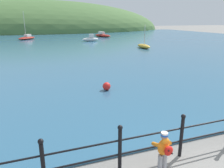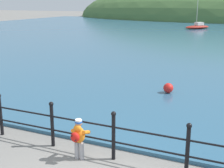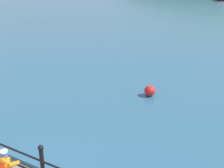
% 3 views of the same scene
% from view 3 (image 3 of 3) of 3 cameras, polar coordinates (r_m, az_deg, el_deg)
% --- Properties ---
extents(iron_railing, '(10.44, 0.12, 1.21)m').
position_cam_3_polar(iron_railing, '(6.86, -12.56, -14.84)').
color(iron_railing, black).
rests_on(iron_railing, ground).
extents(child_in_coat, '(0.39, 0.54, 1.00)m').
position_cam_3_polar(child_in_coat, '(7.16, -18.95, -14.19)').
color(child_in_coat, '#99999E').
rests_on(child_in_coat, ground).
extents(mooring_buoy, '(0.40, 0.40, 0.40)m').
position_cam_3_polar(mooring_buoy, '(11.28, 6.92, -1.23)').
color(mooring_buoy, red).
rests_on(mooring_buoy, water).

